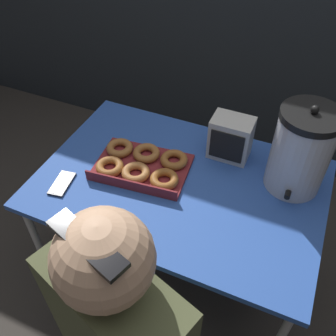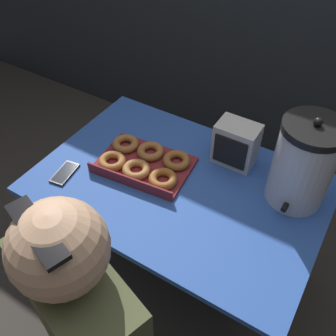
# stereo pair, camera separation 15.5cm
# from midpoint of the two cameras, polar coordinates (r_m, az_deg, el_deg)

# --- Properties ---
(ground_plane) EXTENTS (12.00, 12.00, 0.00)m
(ground_plane) POSITION_cam_midpoint_polar(r_m,az_deg,el_deg) (2.17, 3.41, -15.85)
(ground_plane) COLOR #3D3833
(folding_table) EXTENTS (1.19, 0.80, 0.73)m
(folding_table) POSITION_cam_midpoint_polar(r_m,az_deg,el_deg) (1.61, 4.42, -3.64)
(folding_table) COLOR #2D56B2
(folding_table) RESTS_ON ground
(donut_box) EXTENTS (0.43, 0.32, 0.05)m
(donut_box) POSITION_cam_midpoint_polar(r_m,az_deg,el_deg) (1.63, -1.01, 0.72)
(donut_box) COLOR maroon
(donut_box) RESTS_ON folding_table
(coffee_urn) EXTENTS (0.23, 0.26, 0.39)m
(coffee_urn) POSITION_cam_midpoint_polar(r_m,az_deg,el_deg) (1.51, 22.76, 0.49)
(coffee_urn) COLOR silver
(coffee_urn) RESTS_ON folding_table
(cell_phone) EXTENTS (0.09, 0.15, 0.01)m
(cell_phone) POSITION_cam_midpoint_polar(r_m,az_deg,el_deg) (1.65, -12.90, -0.88)
(cell_phone) COLOR black
(cell_phone) RESTS_ON folding_table
(space_heater) EXTENTS (0.18, 0.13, 0.20)m
(space_heater) POSITION_cam_midpoint_polar(r_m,az_deg,el_deg) (1.65, 12.99, 3.46)
(space_heater) COLOR silver
(space_heater) RESTS_ON folding_table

